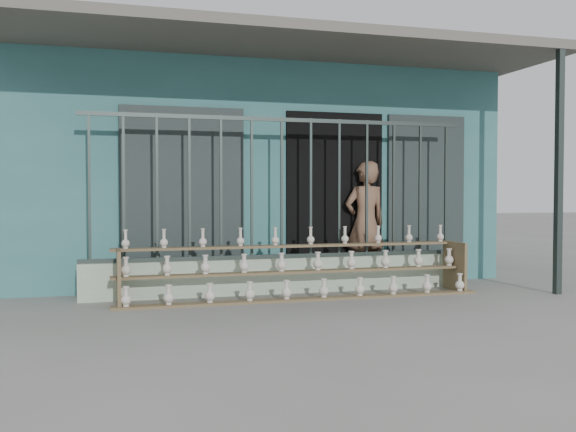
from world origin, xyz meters
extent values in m
plane|color=slate|center=(0.00, 0.00, 0.00)|extent=(60.00, 60.00, 0.00)
cube|color=#32686A|center=(0.00, 4.30, 1.60)|extent=(7.00, 5.00, 3.20)
cube|color=black|center=(0.90, 1.82, 1.20)|extent=(1.40, 0.12, 2.40)
cube|color=black|center=(-1.20, 1.78, 1.20)|extent=(1.60, 0.08, 2.40)
cube|color=black|center=(2.30, 1.78, 1.20)|extent=(1.20, 0.08, 2.40)
cube|color=#59544C|center=(0.00, 1.20, 3.15)|extent=(7.40, 2.00, 0.12)
cube|color=#283330|center=(3.35, 0.25, 1.55)|extent=(0.08, 0.08, 3.10)
cube|color=#ABC0A5|center=(0.00, 1.30, 0.23)|extent=(5.00, 0.20, 0.45)
cube|color=#283330|center=(-2.35, 1.30, 1.35)|extent=(0.03, 0.03, 1.80)
cube|color=#283330|center=(-1.96, 1.30, 1.35)|extent=(0.03, 0.03, 1.80)
cube|color=#283330|center=(-1.57, 1.30, 1.35)|extent=(0.03, 0.03, 1.80)
cube|color=#283330|center=(-1.18, 1.30, 1.35)|extent=(0.03, 0.03, 1.80)
cube|color=#283330|center=(-0.78, 1.30, 1.35)|extent=(0.03, 0.03, 1.80)
cube|color=#283330|center=(-0.39, 1.30, 1.35)|extent=(0.03, 0.03, 1.80)
cube|color=#283330|center=(0.00, 1.30, 1.35)|extent=(0.03, 0.03, 1.80)
cube|color=#283330|center=(0.39, 1.30, 1.35)|extent=(0.03, 0.03, 1.80)
cube|color=#283330|center=(0.78, 1.30, 1.35)|extent=(0.03, 0.03, 1.80)
cube|color=#283330|center=(1.17, 1.30, 1.35)|extent=(0.03, 0.03, 1.80)
cube|color=#283330|center=(1.57, 1.30, 1.35)|extent=(0.03, 0.03, 1.80)
cube|color=#283330|center=(1.96, 1.30, 1.35)|extent=(0.03, 0.03, 1.80)
cube|color=#283330|center=(2.35, 1.30, 1.35)|extent=(0.03, 0.03, 1.80)
cube|color=#283330|center=(0.00, 1.30, 2.22)|extent=(5.00, 0.04, 0.05)
cube|color=#283330|center=(0.00, 1.30, 0.47)|extent=(5.00, 0.04, 0.05)
cube|color=brown|center=(0.12, 0.65, 0.01)|extent=(4.50, 0.18, 0.03)
cube|color=brown|center=(0.12, 0.90, 0.32)|extent=(4.50, 0.18, 0.03)
cube|color=brown|center=(0.12, 1.15, 0.61)|extent=(4.50, 0.18, 0.03)
cube|color=brown|center=(-2.03, 0.90, 0.32)|extent=(0.04, 0.55, 0.64)
cube|color=brown|center=(2.27, 0.90, 0.32)|extent=(0.04, 0.55, 0.64)
imported|color=brown|center=(1.31, 1.67, 0.86)|extent=(0.68, 0.50, 1.73)
camera|label=1|loc=(-2.18, -6.61, 1.28)|focal=40.00mm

